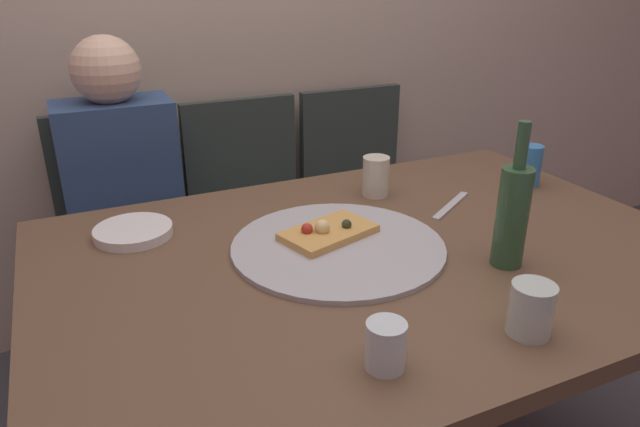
# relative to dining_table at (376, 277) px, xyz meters

# --- Properties ---
(dining_table) EXTENTS (1.52, 1.05, 0.75)m
(dining_table) POSITION_rel_dining_table_xyz_m (0.00, 0.00, 0.00)
(dining_table) COLOR brown
(dining_table) RESTS_ON ground_plane
(pizza_tray) EXTENTS (0.50, 0.50, 0.01)m
(pizza_tray) POSITION_rel_dining_table_xyz_m (-0.08, 0.04, 0.08)
(pizza_tray) COLOR #ADADB2
(pizza_tray) RESTS_ON dining_table
(pizza_slice_last) EXTENTS (0.25, 0.19, 0.05)m
(pizza_slice_last) POSITION_rel_dining_table_xyz_m (-0.08, 0.09, 0.10)
(pizza_slice_last) COLOR tan
(pizza_slice_last) RESTS_ON pizza_tray
(wine_bottle) EXTENTS (0.07, 0.07, 0.32)m
(wine_bottle) POSITION_rel_dining_table_xyz_m (0.22, -0.18, 0.19)
(wine_bottle) COLOR #2D5133
(wine_bottle) RESTS_ON dining_table
(tumbler_near) EXTENTS (0.08, 0.08, 0.10)m
(tumbler_near) POSITION_rel_dining_table_xyz_m (0.08, -0.40, 0.12)
(tumbler_near) COLOR #B7C6BC
(tumbler_near) RESTS_ON dining_table
(tumbler_far) EXTENTS (0.08, 0.08, 0.11)m
(tumbler_far) POSITION_rel_dining_table_xyz_m (0.17, 0.31, 0.13)
(tumbler_far) COLOR beige
(tumbler_far) RESTS_ON dining_table
(wine_glass) EXTENTS (0.07, 0.07, 0.08)m
(wine_glass) POSITION_rel_dining_table_xyz_m (-0.20, -0.37, 0.11)
(wine_glass) COLOR silver
(wine_glass) RESTS_ON dining_table
(soda_can) EXTENTS (0.07, 0.07, 0.12)m
(soda_can) POSITION_rel_dining_table_xyz_m (0.62, 0.19, 0.13)
(soda_can) COLOR #337AC1
(soda_can) RESTS_ON dining_table
(plate_stack) EXTENTS (0.19, 0.19, 0.02)m
(plate_stack) POSITION_rel_dining_table_xyz_m (-0.50, 0.31, 0.08)
(plate_stack) COLOR white
(plate_stack) RESTS_ON dining_table
(table_knife) EXTENTS (0.20, 0.14, 0.01)m
(table_knife) POSITION_rel_dining_table_xyz_m (0.32, 0.14, 0.08)
(table_knife) COLOR #B7B7BC
(table_knife) RESTS_ON dining_table
(chair_left) EXTENTS (0.44, 0.44, 0.90)m
(chair_left) POSITION_rel_dining_table_xyz_m (-0.46, 0.92, -0.17)
(chair_left) COLOR #2D3833
(chair_left) RESTS_ON ground_plane
(chair_middle) EXTENTS (0.44, 0.44, 0.90)m
(chair_middle) POSITION_rel_dining_table_xyz_m (0.00, 0.92, -0.17)
(chair_middle) COLOR #2D3833
(chair_middle) RESTS_ON ground_plane
(chair_right) EXTENTS (0.44, 0.44, 0.90)m
(chair_right) POSITION_rel_dining_table_xyz_m (0.48, 0.92, -0.17)
(chair_right) COLOR #2D3833
(chair_right) RESTS_ON ground_plane
(guest_in_sweater) EXTENTS (0.36, 0.56, 1.17)m
(guest_in_sweater) POSITION_rel_dining_table_xyz_m (-0.46, 0.77, -0.04)
(guest_in_sweater) COLOR navy
(guest_in_sweater) RESTS_ON ground_plane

